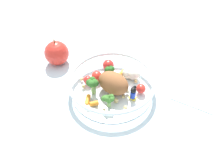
% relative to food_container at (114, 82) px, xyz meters
% --- Properties ---
extents(ground_plane, '(2.40, 2.40, 0.00)m').
position_rel_food_container_xyz_m(ground_plane, '(0.02, 0.01, -0.03)').
color(ground_plane, silver).
extents(food_container, '(0.24, 0.24, 0.07)m').
position_rel_food_container_xyz_m(food_container, '(0.00, 0.00, 0.00)').
color(food_container, white).
rests_on(food_container, ground_plane).
extents(loose_apple, '(0.07, 0.07, 0.09)m').
position_rel_food_container_xyz_m(loose_apple, '(0.18, -0.11, 0.01)').
color(loose_apple, red).
rests_on(loose_apple, ground_plane).
extents(folded_napkin, '(0.16, 0.17, 0.01)m').
position_rel_food_container_xyz_m(folded_napkin, '(-0.23, -0.01, -0.03)').
color(folded_napkin, white).
rests_on(folded_napkin, ground_plane).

